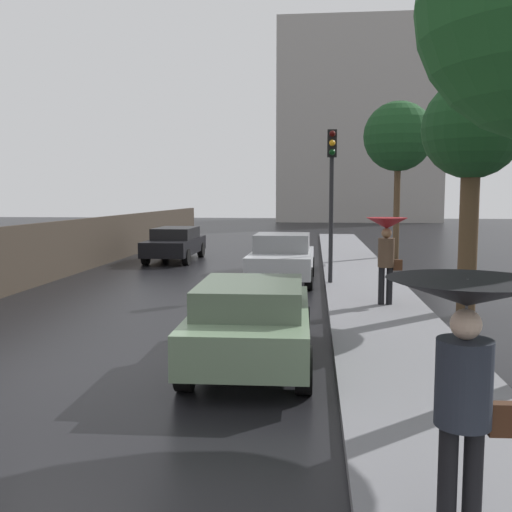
{
  "coord_description": "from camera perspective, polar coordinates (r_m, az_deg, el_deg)",
  "views": [
    {
      "loc": [
        3.67,
        -7.75,
        2.59
      ],
      "look_at": [
        2.43,
        4.71,
        1.29
      ],
      "focal_mm": 41.0,
      "sensor_mm": 36.0,
      "label": 1
    }
  ],
  "objects": [
    {
      "name": "sidewalk_strip",
      "position": [
        8.27,
        15.72,
        -12.05
      ],
      "size": [
        2.2,
        60.0,
        0.14
      ],
      "primitive_type": "cube",
      "color": "slate",
      "rests_on": "ground"
    },
    {
      "name": "street_tree_mid",
      "position": [
        24.37,
        13.72,
        11.2
      ],
      "size": [
        2.77,
        2.77,
        6.33
      ],
      "color": "#4C3823",
      "rests_on": "ground"
    },
    {
      "name": "ground",
      "position": [
        8.96,
        -19.16,
        -11.23
      ],
      "size": [
        120.0,
        120.0,
        0.0
      ],
      "primitive_type": "plane",
      "color": "black"
    },
    {
      "name": "traffic_light",
      "position": [
        16.5,
        7.39,
        7.62
      ],
      "size": [
        0.26,
        0.39,
        4.26
      ],
      "color": "black",
      "rests_on": "sidewalk_strip"
    },
    {
      "name": "car_green_far_ahead",
      "position": [
        8.97,
        -0.39,
        -6.22
      ],
      "size": [
        1.86,
        4.09,
        1.31
      ],
      "rotation": [
        0.0,
        0.0,
        0.02
      ],
      "color": "slate",
      "rests_on": "ground"
    },
    {
      "name": "pedestrian_with_umbrella_near",
      "position": [
        4.4,
        19.81,
        -7.17
      ],
      "size": [
        1.13,
        1.13,
        1.87
      ],
      "rotation": [
        0.0,
        0.0,
        3.19
      ],
      "color": "black",
      "rests_on": "sidewalk_strip"
    },
    {
      "name": "pedestrian_with_umbrella_far",
      "position": [
        13.39,
        12.63,
        1.75
      ],
      "size": [
        0.92,
        0.92,
        1.96
      ],
      "rotation": [
        0.0,
        0.0,
        3.2
      ],
      "color": "black",
      "rests_on": "sidewalk_strip"
    },
    {
      "name": "car_black_mid_road",
      "position": [
        23.53,
        -7.89,
        1.27
      ],
      "size": [
        1.78,
        4.42,
        1.32
      ],
      "rotation": [
        0.0,
        0.0,
        3.14
      ],
      "color": "black",
      "rests_on": "ground"
    },
    {
      "name": "street_tree_far",
      "position": [
        13.29,
        20.33,
        11.06
      ],
      "size": [
        2.09,
        2.09,
        5.04
      ],
      "color": "#4C3823",
      "rests_on": "ground"
    },
    {
      "name": "car_silver_near_kerb",
      "position": [
        17.47,
        2.56,
        -0.19
      ],
      "size": [
        1.93,
        4.11,
        1.45
      ],
      "rotation": [
        0.0,
        0.0,
        -0.01
      ],
      "color": "#B2B5BA",
      "rests_on": "ground"
    },
    {
      "name": "distant_tower",
      "position": [
        62.69,
        9.77,
        12.39
      ],
      "size": [
        15.95,
        10.9,
        19.52
      ],
      "color": "#9E9993",
      "rests_on": "ground"
    }
  ]
}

